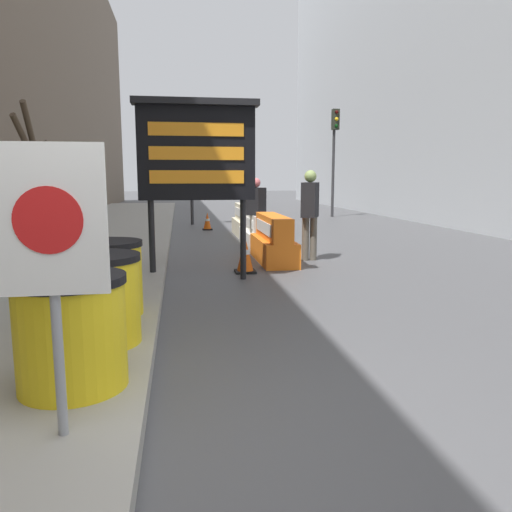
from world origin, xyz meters
name	(u,v)px	position (x,y,z in m)	size (l,w,h in m)	color
ground_plane	(142,460)	(0.00, 0.00, 0.00)	(120.00, 120.00, 0.00)	#474749
bare_tree	(10,178)	(-3.06, 7.78, 1.67)	(1.60, 1.68, 2.98)	#4C3D2D
barrel_drum_foreground	(71,331)	(-0.54, 0.80, 0.58)	(0.81, 0.81, 0.84)	yellow
barrel_drum_middle	(97,299)	(-0.51, 1.80, 0.58)	(0.81, 0.81, 0.84)	yellow
barrel_drum_back	(106,278)	(-0.56, 2.79, 0.58)	(0.81, 0.81, 0.84)	yellow
warning_sign	(50,240)	(-0.46, 0.07, 1.35)	(0.63, 0.08, 1.72)	gray
message_board	(197,152)	(0.55, 5.29, 2.09)	(1.98, 0.36, 2.90)	black
jersey_barrier_orange_near	(273,241)	(2.13, 6.98, 0.41)	(0.65, 2.08, 0.94)	orange
jersey_barrier_white	(256,232)	(2.13, 9.22, 0.36)	(0.64, 1.87, 0.81)	silver
jersey_barrier_cream	(244,222)	(2.13, 11.62, 0.40)	(0.52, 2.05, 0.92)	beige
traffic_cone_near	(207,221)	(1.15, 13.35, 0.28)	(0.32, 0.32, 0.57)	black
traffic_cone_mid	(245,255)	(1.40, 5.87, 0.32)	(0.37, 0.37, 0.66)	black
traffic_light_near_curb	(191,149)	(0.72, 15.17, 2.69)	(0.28, 0.44, 3.70)	#2D2D30
traffic_light_far_side	(335,140)	(6.79, 17.89, 3.24)	(0.28, 0.45, 4.50)	#2D2D30
pedestrian_worker	(310,208)	(2.89, 7.02, 1.08)	(0.47, 0.56, 1.84)	#514C42
pedestrian_passerby	(256,208)	(2.03, 8.69, 0.99)	(0.47, 0.51, 1.68)	#514C42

